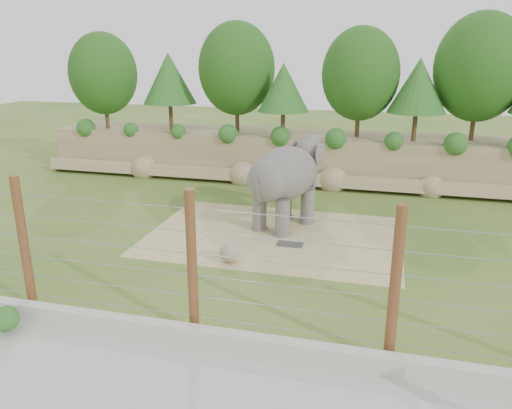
# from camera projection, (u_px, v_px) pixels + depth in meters

# --- Properties ---
(ground) EXTENTS (90.00, 90.00, 0.00)m
(ground) POSITION_uv_depth(u_px,v_px,m) (242.00, 265.00, 17.46)
(ground) COLOR #395B1F
(ground) RESTS_ON ground
(back_embankment) EXTENTS (30.00, 5.52, 8.77)m
(back_embankment) POSITION_uv_depth(u_px,v_px,m) (314.00, 109.00, 27.81)
(back_embankment) COLOR #84714F
(back_embankment) RESTS_ON ground
(dirt_patch) EXTENTS (10.00, 7.00, 0.02)m
(dirt_patch) POSITION_uv_depth(u_px,v_px,m) (274.00, 236.00, 20.10)
(dirt_patch) COLOR tan
(dirt_patch) RESTS_ON ground
(drain_grate) EXTENTS (1.00, 0.60, 0.03)m
(drain_grate) POSITION_uv_depth(u_px,v_px,m) (290.00, 244.00, 19.19)
(drain_grate) COLOR #262628
(drain_grate) RESTS_ON dirt_patch
(elephant) EXTENTS (3.44, 4.80, 3.57)m
(elephant) POSITION_uv_depth(u_px,v_px,m) (284.00, 186.00, 20.63)
(elephant) COLOR #55524D
(elephant) RESTS_ON ground
(stone_ball) EXTENTS (0.73, 0.73, 0.73)m
(stone_ball) POSITION_uv_depth(u_px,v_px,m) (230.00, 252.00, 17.53)
(stone_ball) COLOR gray
(stone_ball) RESTS_ON dirt_patch
(retaining_wall) EXTENTS (26.00, 0.35, 0.50)m
(retaining_wall) POSITION_uv_depth(u_px,v_px,m) (188.00, 335.00, 12.77)
(retaining_wall) COLOR #A9A89E
(retaining_wall) RESTS_ON ground
(walkway) EXTENTS (26.00, 4.00, 0.01)m
(walkway) POSITION_uv_depth(u_px,v_px,m) (154.00, 393.00, 11.00)
(walkway) COLOR #A9A89E
(walkway) RESTS_ON ground
(barrier_fence) EXTENTS (20.26, 0.26, 4.00)m
(barrier_fence) POSITION_uv_depth(u_px,v_px,m) (192.00, 264.00, 12.70)
(barrier_fence) COLOR brown
(barrier_fence) RESTS_ON ground
(walkway_shrub) EXTENTS (0.70, 0.70, 0.70)m
(walkway_shrub) POSITION_uv_depth(u_px,v_px,m) (3.00, 322.00, 13.16)
(walkway_shrub) COLOR #1F5E1E
(walkway_shrub) RESTS_ON walkway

